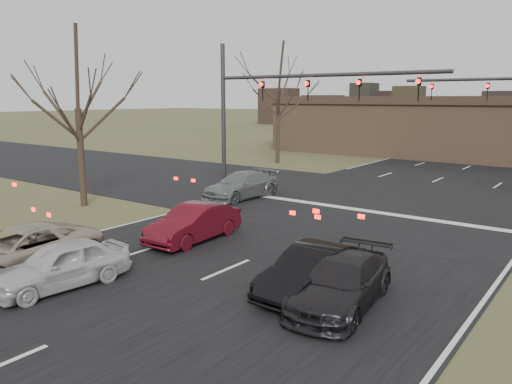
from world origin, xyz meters
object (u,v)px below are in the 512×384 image
at_px(car_black_hatch, 312,271).
at_px(car_charcoal_sedan, 341,282).
at_px(mast_arm_near, 273,100).
at_px(car_grey_ahead, 241,185).
at_px(car_red_ahead, 194,223).
at_px(car_silver_suv, 20,250).
at_px(car_white_sedan, 61,265).

relative_size(car_black_hatch, car_charcoal_sedan, 0.91).
height_order(mast_arm_near, car_charcoal_sedan, mast_arm_near).
xyz_separation_m(car_grey_ahead, car_red_ahead, (3.50, -7.24, -0.01)).
distance_m(car_silver_suv, car_black_hatch, 8.73).
distance_m(mast_arm_near, car_silver_suv, 14.46).
distance_m(car_charcoal_sedan, car_grey_ahead, 14.02).
height_order(car_silver_suv, car_red_ahead, car_silver_suv).
height_order(car_black_hatch, car_red_ahead, car_red_ahead).
distance_m(car_silver_suv, car_red_ahead, 5.84).
height_order(mast_arm_near, car_grey_ahead, mast_arm_near).
bearing_deg(car_grey_ahead, car_white_sedan, -70.41).
bearing_deg(car_charcoal_sedan, car_red_ahead, 156.66).
relative_size(car_black_hatch, car_grey_ahead, 0.82).
bearing_deg(car_red_ahead, mast_arm_near, 102.24).
relative_size(car_silver_suv, car_grey_ahead, 1.04).
relative_size(mast_arm_near, car_grey_ahead, 2.59).
bearing_deg(car_silver_suv, car_grey_ahead, 94.58).
bearing_deg(car_white_sedan, car_black_hatch, 39.47).
relative_size(mast_arm_near, car_charcoal_sedan, 2.86).
bearing_deg(car_silver_suv, car_black_hatch, 22.75).
relative_size(car_silver_suv, car_white_sedan, 1.28).
bearing_deg(car_white_sedan, car_silver_suv, -172.57).
bearing_deg(mast_arm_near, car_red_ahead, -74.87).
distance_m(mast_arm_near, car_white_sedan, 14.65).
xyz_separation_m(car_white_sedan, car_black_hatch, (5.79, 3.72, -0.01)).
relative_size(car_silver_suv, car_black_hatch, 1.26).
xyz_separation_m(car_charcoal_sedan, car_red_ahead, (-7.00, 2.05, 0.05)).
relative_size(mast_arm_near, car_black_hatch, 3.14).
distance_m(car_silver_suv, car_white_sedan, 2.10).
bearing_deg(car_charcoal_sedan, car_white_sedan, -160.09).
height_order(car_charcoal_sedan, car_red_ahead, car_red_ahead).
distance_m(car_black_hatch, car_charcoal_sedan, 1.04).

